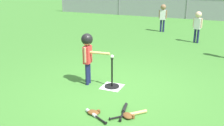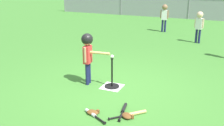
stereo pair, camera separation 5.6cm
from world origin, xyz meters
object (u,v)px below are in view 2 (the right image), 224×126
at_px(fielder_near_left, 199,23).
at_px(glove_by_plate, 93,112).
at_px(baseball_on_tee, 112,56).
at_px(fielder_deep_right, 164,14).
at_px(spare_bat_black, 124,110).
at_px(glove_near_bats, 127,116).
at_px(batter_child, 88,49).
at_px(spare_bat_silver, 93,114).
at_px(batting_tee, 112,82).
at_px(spare_bat_wood, 133,114).

bearing_deg(fielder_near_left, glove_by_plate, -100.24).
distance_m(baseball_on_tee, fielder_near_left, 4.99).
height_order(fielder_deep_right, spare_bat_black, fielder_deep_right).
height_order(fielder_deep_right, glove_by_plate, fielder_deep_right).
height_order(baseball_on_tee, glove_near_bats, baseball_on_tee).
relative_size(batter_child, glove_near_bats, 4.28).
distance_m(spare_bat_silver, glove_by_plate, 0.06).
bearing_deg(glove_near_bats, fielder_deep_right, 98.19).
height_order(batting_tee, spare_bat_silver, batting_tee).
relative_size(fielder_deep_right, spare_bat_black, 1.90).
xyz_separation_m(spare_bat_silver, spare_bat_black, (0.44, 0.37, 0.00)).
xyz_separation_m(batting_tee, batter_child, (-0.55, -0.05, 0.72)).
height_order(spare_bat_silver, spare_bat_black, same).
bearing_deg(spare_bat_black, batting_tee, 124.17).
xyz_separation_m(batter_child, glove_by_plate, (0.71, -1.19, -0.79)).
bearing_deg(batting_tee, spare_bat_wood, -50.19).
bearing_deg(spare_bat_black, spare_bat_wood, -20.70).
distance_m(fielder_near_left, spare_bat_silver, 6.25).
bearing_deg(fielder_near_left, spare_bat_silver, -99.93).
bearing_deg(glove_by_plate, spare_bat_black, 34.61).
bearing_deg(spare_bat_black, fielder_near_left, 83.69).
distance_m(batting_tee, batter_child, 0.91).
relative_size(baseball_on_tee, spare_bat_wood, 0.14).
height_order(batter_child, glove_near_bats, batter_child).
bearing_deg(batter_child, glove_by_plate, -58.98).
height_order(batter_child, spare_bat_silver, batter_child).
distance_m(baseball_on_tee, spare_bat_wood, 1.46).
bearing_deg(baseball_on_tee, spare_bat_silver, -81.71).
xyz_separation_m(baseball_on_tee, spare_bat_silver, (0.19, -1.29, -0.67)).
xyz_separation_m(batting_tee, spare_bat_silver, (0.19, -1.29, -0.07)).
xyz_separation_m(fielder_deep_right, glove_by_plate, (0.46, -7.52, -0.71)).
height_order(batter_child, spare_bat_black, batter_child).
bearing_deg(baseball_on_tee, fielder_near_left, 75.38).
bearing_deg(baseball_on_tee, batter_child, -175.08).
height_order(baseball_on_tee, glove_by_plate, baseball_on_tee).
distance_m(baseball_on_tee, glove_near_bats, 1.50).
xyz_separation_m(batter_child, spare_bat_black, (1.17, -0.87, -0.79)).
relative_size(fielder_near_left, glove_near_bats, 4.16).
relative_size(fielder_deep_right, spare_bat_wood, 2.13).
bearing_deg(fielder_deep_right, spare_bat_black, -82.68).
relative_size(fielder_near_left, spare_bat_silver, 2.12).
height_order(batting_tee, baseball_on_tee, baseball_on_tee).
xyz_separation_m(spare_bat_wood, glove_by_plate, (-0.67, -0.24, 0.01)).
height_order(baseball_on_tee, spare_bat_black, baseball_on_tee).
height_order(spare_bat_silver, spare_bat_wood, same).
distance_m(spare_bat_silver, spare_bat_wood, 0.71).
height_order(glove_by_plate, glove_near_bats, same).
bearing_deg(fielder_deep_right, glove_near_bats, -81.81).
xyz_separation_m(batter_child, glove_near_bats, (1.31, -1.06, -0.79)).
height_order(spare_bat_silver, glove_near_bats, glove_near_bats).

